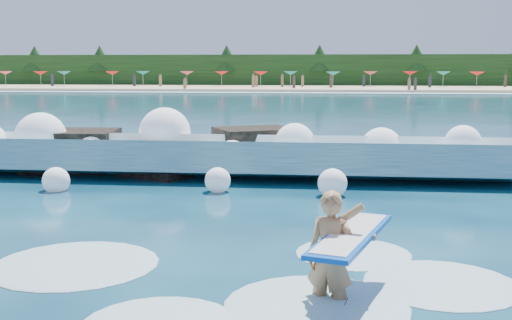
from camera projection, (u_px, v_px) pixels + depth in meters
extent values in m
plane|color=#072238|center=(166.00, 236.00, 12.19)|extent=(200.00, 200.00, 0.00)
cube|color=tan|center=(306.00, 88.00, 88.86)|extent=(140.00, 20.00, 0.40)
cube|color=silver|center=(303.00, 93.00, 78.07)|extent=(140.00, 5.00, 0.08)
cube|color=black|center=(309.00, 71.00, 98.36)|extent=(140.00, 4.00, 5.00)
cube|color=teal|center=(204.00, 161.00, 18.80)|extent=(17.56, 2.67, 1.47)
cube|color=silver|center=(208.00, 143.00, 19.52)|extent=(17.56, 1.24, 0.68)
cube|color=black|center=(72.00, 154.00, 20.03)|extent=(2.84, 2.23, 1.45)
cube|color=black|center=(159.00, 162.00, 18.92)|extent=(2.51, 2.32, 1.12)
cube|color=black|center=(255.00, 153.00, 19.78)|extent=(2.81, 2.63, 1.57)
imported|color=#A8774E|center=(331.00, 258.00, 8.73)|extent=(0.79, 0.65, 1.85)
cube|color=blue|center=(352.00, 235.00, 8.70)|extent=(1.28, 2.59, 0.06)
cube|color=white|center=(352.00, 234.00, 8.70)|extent=(1.12, 2.36, 0.06)
cylinder|color=black|center=(346.00, 302.00, 7.56)|extent=(0.01, 0.91, 0.43)
sphere|color=white|center=(41.00, 138.00, 19.48)|extent=(1.57, 1.57, 1.57)
sphere|color=white|center=(94.00, 151.00, 19.25)|extent=(1.06, 1.06, 1.06)
sphere|color=white|center=(165.00, 133.00, 19.61)|extent=(1.58, 1.58, 1.58)
sphere|color=white|center=(232.00, 158.00, 18.21)|extent=(1.00, 1.00, 1.00)
sphere|color=white|center=(295.00, 143.00, 18.84)|extent=(1.18, 1.18, 1.18)
sphere|color=white|center=(381.00, 148.00, 18.67)|extent=(1.22, 1.22, 1.22)
sphere|color=white|center=(463.00, 144.00, 17.50)|extent=(1.01, 1.01, 1.01)
sphere|color=white|center=(56.00, 181.00, 16.65)|extent=(0.71, 0.71, 0.71)
sphere|color=white|center=(218.00, 180.00, 16.47)|extent=(0.67, 0.67, 0.67)
sphere|color=white|center=(332.00, 183.00, 15.94)|extent=(0.74, 0.74, 0.74)
ellipsoid|color=silver|center=(316.00, 306.00, 8.63)|extent=(2.55, 2.55, 0.13)
ellipsoid|color=silver|center=(441.00, 284.00, 9.52)|extent=(2.33, 2.33, 0.12)
ellipsoid|color=silver|center=(75.00, 264.00, 10.45)|extent=(2.75, 2.75, 0.14)
ellipsoid|color=silver|center=(353.00, 254.00, 11.05)|extent=(2.02, 2.02, 0.10)
cone|color=#D63E5A|center=(5.00, 73.00, 94.79)|extent=(2.00, 2.00, 0.50)
cone|color=red|center=(40.00, 73.00, 93.13)|extent=(2.00, 2.00, 0.50)
cone|color=#148079|center=(64.00, 73.00, 93.59)|extent=(2.00, 2.00, 0.50)
cone|color=red|center=(112.00, 73.00, 93.29)|extent=(2.00, 2.00, 0.50)
cone|color=#148079|center=(143.00, 73.00, 94.71)|extent=(2.00, 2.00, 0.50)
cone|color=#D63E5A|center=(187.00, 73.00, 93.22)|extent=(2.00, 2.00, 0.50)
cone|color=red|center=(222.00, 73.00, 93.19)|extent=(2.00, 2.00, 0.50)
cone|color=red|center=(261.00, 73.00, 89.45)|extent=(2.00, 2.00, 0.50)
cone|color=#148079|center=(291.00, 73.00, 91.89)|extent=(2.00, 2.00, 0.50)
cone|color=#148079|center=(333.00, 73.00, 88.57)|extent=(2.00, 2.00, 0.50)
cone|color=#D63E5A|center=(370.00, 73.00, 91.98)|extent=(2.00, 2.00, 0.50)
cone|color=red|center=(410.00, 73.00, 91.19)|extent=(2.00, 2.00, 0.50)
cone|color=#148079|center=(443.00, 73.00, 89.63)|extent=(2.00, 2.00, 0.50)
cone|color=red|center=(477.00, 74.00, 86.05)|extent=(2.00, 2.00, 0.50)
cube|color=#3F332D|center=(200.00, 82.00, 90.46)|extent=(0.35, 0.22, 1.35)
cube|color=#262633|center=(379.00, 81.00, 90.94)|extent=(0.35, 0.22, 1.51)
cube|color=brown|center=(415.00, 87.00, 78.12)|extent=(0.35, 0.22, 1.37)
cube|color=#3F332D|center=(508.00, 83.00, 80.75)|extent=(0.35, 0.22, 1.44)
cube|color=#8C664C|center=(221.00, 82.00, 85.87)|extent=(0.35, 0.22, 1.53)
cube|color=#262633|center=(169.00, 80.00, 93.43)|extent=(0.35, 0.22, 1.60)
cube|color=#3F332D|center=(455.00, 84.00, 79.57)|extent=(0.35, 0.22, 1.38)
cube|color=#262633|center=(4.00, 82.00, 85.95)|extent=(0.35, 0.22, 1.37)
cube|color=#3F332D|center=(211.00, 86.00, 81.13)|extent=(0.35, 0.22, 1.42)
cube|color=#8C664C|center=(369.00, 86.00, 78.90)|extent=(0.35, 0.22, 1.58)
cube|color=#262633|center=(29.00, 82.00, 86.81)|extent=(0.35, 0.22, 1.54)
cube|color=brown|center=(313.00, 82.00, 83.48)|extent=(0.35, 0.22, 1.61)
cube|color=#3F332D|center=(74.00, 80.00, 96.37)|extent=(0.35, 0.22, 1.51)
cube|color=#8C664C|center=(160.00, 81.00, 90.80)|extent=(0.35, 0.22, 1.39)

